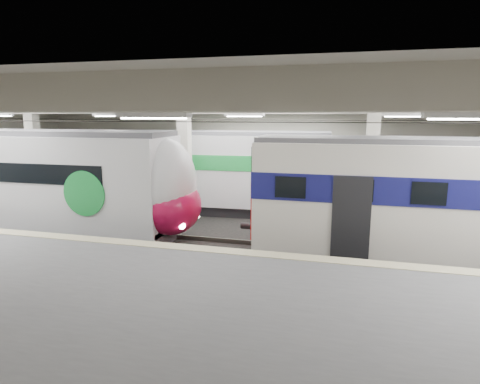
# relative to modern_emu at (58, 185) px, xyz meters

# --- Properties ---
(station_hall) EXTENTS (36.00, 24.00, 5.75)m
(station_hall) POSITION_rel_modern_emu_xyz_m (7.38, -1.74, 1.11)
(station_hall) COLOR black
(station_hall) RESTS_ON ground
(modern_emu) EXTENTS (13.38, 2.76, 4.34)m
(modern_emu) POSITION_rel_modern_emu_xyz_m (0.00, 0.00, 0.00)
(modern_emu) COLOR silver
(modern_emu) RESTS_ON ground
(older_rer) EXTENTS (12.73, 2.81, 4.23)m
(older_rer) POSITION_rel_modern_emu_xyz_m (14.71, 0.00, 0.09)
(older_rer) COLOR silver
(older_rer) RESTS_ON ground
(far_train) EXTENTS (12.94, 3.16, 4.15)m
(far_train) POSITION_rel_modern_emu_xyz_m (4.30, 5.50, 0.01)
(far_train) COLOR silver
(far_train) RESTS_ON ground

